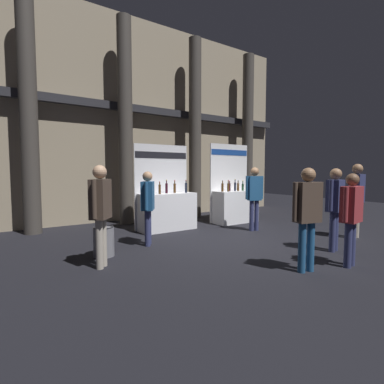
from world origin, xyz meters
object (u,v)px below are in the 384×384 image
visitor_0 (100,206)px  visitor_3 (307,210)px  visitor_2 (148,201)px  exhibitor_booth_1 (235,203)px  visitor_4 (357,193)px  visitor_6 (254,193)px  exhibitor_booth_0 (167,208)px  trash_bin (104,241)px  visitor_5 (351,211)px  visitor_1 (335,202)px

visitor_0 → visitor_3: size_ratio=1.03×
visitor_2 → exhibitor_booth_1: bearing=139.6°
visitor_4 → visitor_6: size_ratio=1.04×
visitor_0 → visitor_4: (5.90, -1.32, 0.05)m
exhibitor_booth_0 → trash_bin: bearing=-145.8°
visitor_2 → visitor_3: size_ratio=0.96×
visitor_3 → visitor_4: (3.16, 0.79, 0.08)m
visitor_3 → trash_bin: bearing=-34.9°
exhibitor_booth_0 → visitor_3: bearing=-87.0°
trash_bin → visitor_2: bearing=14.7°
visitor_0 → visitor_3: visitor_0 is taller
exhibitor_booth_1 → visitor_0: bearing=-157.8°
visitor_2 → visitor_5: bearing=67.3°
visitor_1 → visitor_3: 1.62m
exhibitor_booth_0 → visitor_5: (1.09, -4.57, 0.35)m
visitor_0 → exhibitor_booth_1: bearing=152.6°
exhibitor_booth_0 → visitor_3: 4.33m
visitor_6 → visitor_5: bearing=95.1°
visitor_6 → trash_bin: bearing=21.7°
visitor_2 → visitor_4: visitor_4 is taller
exhibitor_booth_0 → visitor_3: size_ratio=1.40×
exhibitor_booth_1 → visitor_4: bearing=-73.9°
exhibitor_booth_0 → visitor_1: (1.80, -3.88, 0.41)m
exhibitor_booth_1 → visitor_6: size_ratio=1.44×
visitor_0 → visitor_1: bearing=109.0°
exhibitor_booth_1 → visitor_4: 3.51m
exhibitor_booth_0 → exhibitor_booth_1: size_ratio=0.95×
trash_bin → visitor_1: size_ratio=0.34×
exhibitor_booth_0 → visitor_4: size_ratio=1.31×
visitor_2 → visitor_3: 3.36m
visitor_0 → visitor_2: bearing=165.5°
exhibitor_booth_1 → visitor_4: size_ratio=1.38×
visitor_0 → visitor_5: size_ratio=1.09×
visitor_4 → visitor_5: bearing=-162.4°
visitor_4 → visitor_6: visitor_4 is taller
visitor_1 → visitor_4: size_ratio=0.94×
visitor_3 → visitor_6: bearing=-108.4°
visitor_0 → visitor_1: size_ratio=1.03×
visitor_4 → visitor_6: 2.50m
exhibitor_booth_1 → visitor_2: size_ratio=1.53×
trash_bin → visitor_5: 4.58m
visitor_5 → visitor_3: bearing=-25.2°
exhibitor_booth_0 → visitor_1: 4.29m
trash_bin → visitor_5: (3.36, -3.03, 0.68)m
visitor_2 → exhibitor_booth_0: bearing=169.7°
visitor_1 → exhibitor_booth_0: bearing=-74.6°
visitor_6 → exhibitor_booth_0: bearing=-16.1°
visitor_5 → visitor_6: 3.22m
exhibitor_booth_0 → visitor_1: exhibitor_booth_0 is taller
visitor_6 → visitor_4: bearing=145.6°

